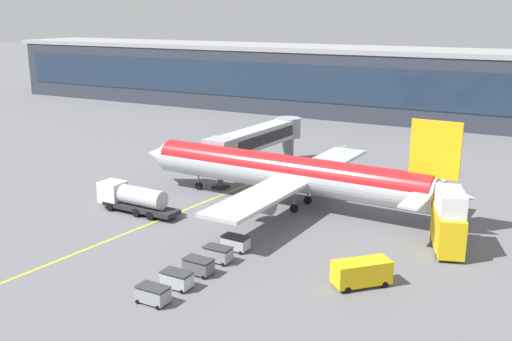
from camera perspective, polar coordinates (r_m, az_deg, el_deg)
ground_plane at (r=70.80m, az=-3.71°, el=-3.98°), size 700.00×700.00×0.00m
apron_lead_in_line at (r=74.19m, az=-5.19°, el=-3.11°), size 9.35×79.52×0.01m
terminal_building at (r=138.24m, az=9.47°, el=8.41°), size 191.00×20.09×15.23m
main_airliner at (r=71.83m, az=3.05°, el=-0.22°), size 43.76×34.59×12.11m
jet_bridge at (r=86.89m, az=0.34°, el=3.14°), size 5.19×22.01×6.85m
fuel_tanker at (r=71.59m, az=-11.69°, el=-2.58°), size 10.91×3.08×3.25m
catering_lift at (r=61.44m, az=17.96°, el=-4.68°), size 4.52×7.24×6.30m
crew_van at (r=52.74m, az=10.18°, el=-9.51°), size 5.01×5.04×2.30m
baggage_cart_0 at (r=50.00m, az=-9.84°, el=-11.60°), size 2.69×1.68×1.48m
baggage_cart_1 at (r=52.23m, az=-7.59°, el=-10.29°), size 2.69×1.68×1.48m
baggage_cart_2 at (r=54.57m, az=-5.55°, el=-9.08°), size 2.69×1.68×1.48m
baggage_cart_3 at (r=56.98m, az=-3.69°, el=-7.96°), size 2.69×1.68×1.48m
baggage_cart_4 at (r=59.48m, az=-1.99°, el=-6.93°), size 2.69×1.68×1.48m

